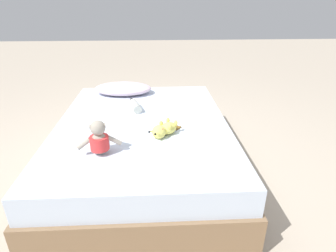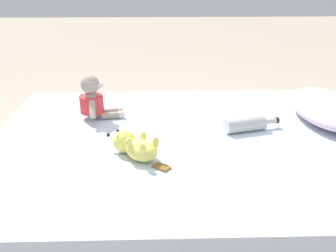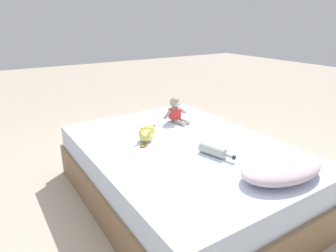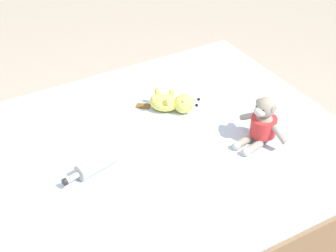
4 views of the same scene
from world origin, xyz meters
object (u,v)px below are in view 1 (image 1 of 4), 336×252
object	(u,v)px
plush_yellow_creature	(164,129)
bed	(144,147)
pillow	(123,89)
plush_monkey	(99,140)
glass_bottle	(135,106)

from	to	relation	value
plush_yellow_creature	bed	bearing A→B (deg)	122.72
bed	pillow	world-z (taller)	pillow
plush_monkey	glass_bottle	distance (m)	0.79
bed	plush_monkey	xyz separation A→B (m)	(-0.26, -0.49, 0.34)
pillow	plush_yellow_creature	size ratio (longest dim) A/B	2.16
bed	glass_bottle	bearing A→B (deg)	104.90
plush_monkey	plush_yellow_creature	size ratio (longest dim) A/B	1.03
pillow	glass_bottle	world-z (taller)	pillow
bed	glass_bottle	xyz separation A→B (m)	(-0.07, 0.27, 0.28)
glass_bottle	plush_yellow_creature	bearing A→B (deg)	-65.65
bed	pillow	bearing A→B (deg)	106.95
pillow	glass_bottle	xyz separation A→B (m)	(0.15, -0.46, -0.02)
plush_monkey	plush_yellow_creature	distance (m)	0.49
plush_monkey	glass_bottle	size ratio (longest dim) A/B	1.00
pillow	glass_bottle	size ratio (longest dim) A/B	2.11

